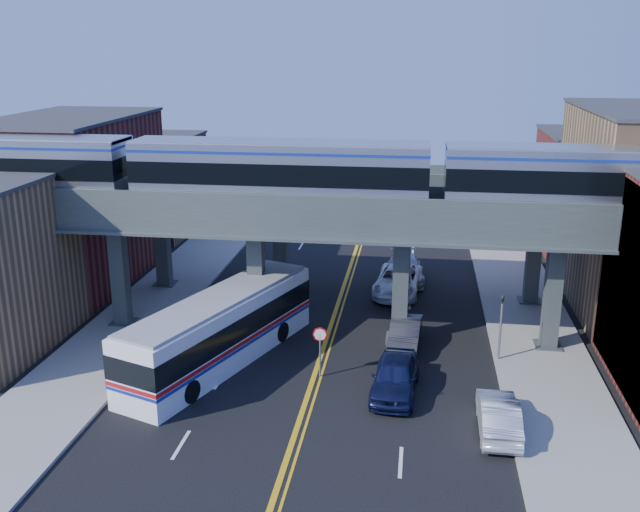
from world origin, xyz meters
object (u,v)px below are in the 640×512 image
object	(u,v)px
stop_sign	(320,344)
car_parked_curb	(499,415)
car_lane_a	(395,376)
car_lane_c	(398,281)
transit_train	(280,171)
car_lane_d	(406,269)
transit_bus	(221,330)
traffic_signal	(501,320)
car_lane_b	(405,334)

from	to	relation	value
stop_sign	car_parked_curb	world-z (taller)	stop_sign
stop_sign	car_parked_curb	bearing A→B (deg)	-26.56
car_lane_a	car_lane_c	distance (m)	14.03
transit_train	car_lane_d	world-z (taller)	transit_train
car_lane_c	car_parked_curb	xyz separation A→B (m)	(4.84, -16.89, -0.08)
car_lane_c	stop_sign	bearing A→B (deg)	-99.91
stop_sign	transit_bus	xyz separation A→B (m)	(-5.29, 0.99, 0.00)
transit_train	stop_sign	xyz separation A→B (m)	(2.87, -5.00, -7.57)
traffic_signal	car_lane_a	distance (m)	6.84
transit_train	car_lane_a	bearing A→B (deg)	-43.41
transit_train	traffic_signal	bearing A→B (deg)	-9.65
car_lane_d	car_parked_curb	xyz separation A→B (m)	(4.41, -19.65, -0.04)
traffic_signal	transit_bus	bearing A→B (deg)	-171.94
car_lane_a	car_lane_d	xyz separation A→B (m)	(0.06, 16.79, -0.06)
car_lane_c	car_parked_curb	size ratio (longest dim) A/B	1.31
transit_bus	car_parked_curb	world-z (taller)	transit_bus
car_lane_b	traffic_signal	bearing A→B (deg)	-9.64
car_lane_b	car_lane_c	bearing A→B (deg)	98.13
transit_train	transit_bus	size ratio (longest dim) A/B	3.61
transit_train	traffic_signal	distance (m)	13.85
stop_sign	transit_bus	bearing A→B (deg)	169.39
stop_sign	car_lane_c	bearing A→B (deg)	75.29
transit_bus	car_lane_d	bearing A→B (deg)	-11.42
transit_bus	car_lane_a	world-z (taller)	transit_bus
stop_sign	transit_train	bearing A→B (deg)	119.84
transit_bus	car_parked_curb	size ratio (longest dim) A/B	2.90
stop_sign	car_lane_c	xyz separation A→B (m)	(3.36, 12.79, -0.91)
transit_train	car_parked_curb	distance (m)	16.69
traffic_signal	car_lane_b	world-z (taller)	traffic_signal
car_lane_d	transit_train	bearing A→B (deg)	-128.07
transit_train	car_lane_a	size ratio (longest dim) A/B	9.55
stop_sign	car_lane_d	distance (m)	16.04
car_lane_a	car_parked_curb	xyz separation A→B (m)	(4.47, -2.86, -0.10)
stop_sign	car_lane_b	size ratio (longest dim) A/B	0.57
car_lane_b	car_parked_curb	distance (m)	9.21
traffic_signal	car_parked_curb	size ratio (longest dim) A/B	0.88
transit_bus	car_lane_a	bearing A→B (deg)	-83.38
car_lane_c	transit_bus	bearing A→B (deg)	-121.43
traffic_signal	transit_bus	xyz separation A→B (m)	(-14.19, -2.01, -0.54)
car_lane_c	car_lane_d	bearing A→B (deg)	85.88
car_lane_a	traffic_signal	bearing A→B (deg)	43.01
stop_sign	car_lane_c	size ratio (longest dim) A/B	0.43
car_parked_curb	car_lane_c	bearing A→B (deg)	-73.53
transit_train	traffic_signal	xyz separation A→B (m)	(11.77, -2.00, -7.02)
stop_sign	car_lane_c	world-z (taller)	stop_sign
stop_sign	car_parked_curb	xyz separation A→B (m)	(8.20, -4.10, -0.99)
car_lane_b	car_lane_c	distance (m)	8.69
transit_train	car_lane_c	bearing A→B (deg)	51.37
car_lane_b	car_lane_d	size ratio (longest dim) A/B	0.83
car_lane_a	car_lane_b	world-z (taller)	car_lane_a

